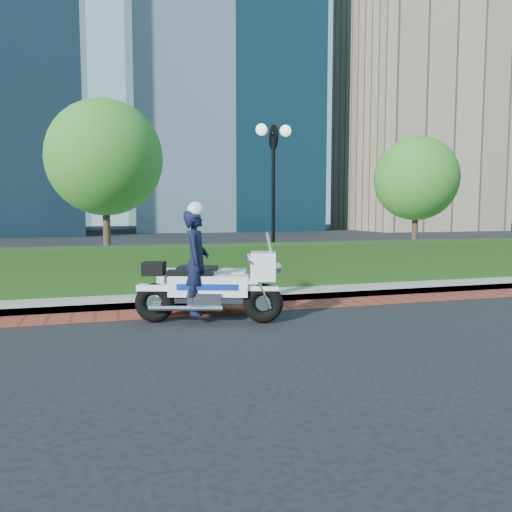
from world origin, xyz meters
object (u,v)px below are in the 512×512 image
object	(u,v)px
lamppost	(273,175)
tree_b	(105,158)
police_motorcycle	(205,279)
tree_c	(416,179)

from	to	relation	value
lamppost	tree_b	xyz separation A→B (m)	(-4.50, 1.30, 0.48)
tree_b	police_motorcycle	world-z (taller)	tree_b
lamppost	tree_b	size ratio (longest dim) A/B	0.86
tree_b	police_motorcycle	bearing A→B (deg)	-73.33
police_motorcycle	lamppost	bearing A→B (deg)	75.76
lamppost	tree_c	world-z (taller)	tree_c
police_motorcycle	tree_c	bearing A→B (deg)	52.72
tree_b	police_motorcycle	size ratio (longest dim) A/B	1.91
lamppost	tree_c	size ratio (longest dim) A/B	0.98
tree_c	police_motorcycle	xyz separation A→B (m)	(-8.30, -5.68, -2.32)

